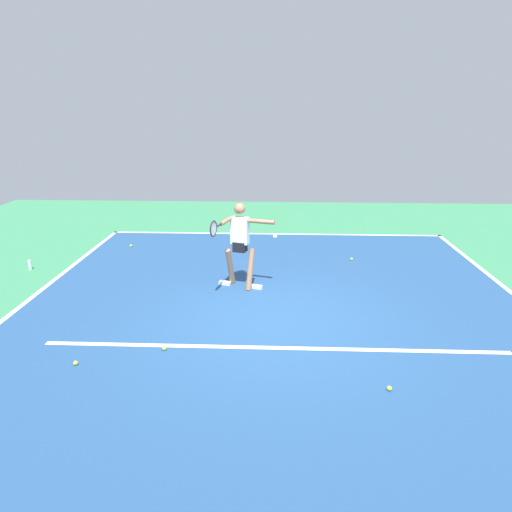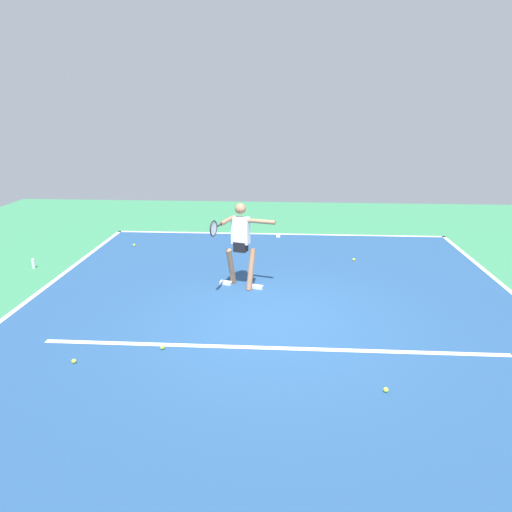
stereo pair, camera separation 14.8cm
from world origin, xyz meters
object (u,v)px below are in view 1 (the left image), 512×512
object	(u,v)px
water_bottle	(30,265)
tennis_ball_near_player	(352,259)
tennis_ball_by_baseline	(389,388)
tennis_player	(240,241)
tennis_ball_centre_court	(164,348)
tennis_ball_by_sideline	(131,246)
tennis_ball_near_service_line	(76,363)

from	to	relation	value
water_bottle	tennis_ball_near_player	bearing A→B (deg)	-172.57
tennis_ball_by_baseline	water_bottle	size ratio (longest dim) A/B	0.30
tennis_player	tennis_ball_by_baseline	xyz separation A→B (m)	(-2.17, 3.42, -0.95)
tennis_ball_by_baseline	tennis_ball_centre_court	bearing A→B (deg)	-15.88
tennis_ball_near_player	tennis_ball_by_baseline	distance (m)	5.23
tennis_ball_centre_court	tennis_ball_near_player	size ratio (longest dim) A/B	1.00
tennis_player	tennis_ball_near_player	xyz separation A→B (m)	(-2.51, -1.79, -0.95)
tennis_ball_by_baseline	tennis_ball_near_player	bearing A→B (deg)	-93.66
tennis_player	tennis_ball_centre_court	xyz separation A→B (m)	(0.94, 2.54, -0.95)
tennis_ball_by_sideline	tennis_ball_centre_court	bearing A→B (deg)	112.02
tennis_ball_by_sideline	water_bottle	xyz separation A→B (m)	(1.72, 1.80, 0.08)
tennis_player	tennis_ball_centre_court	world-z (taller)	tennis_player
tennis_ball_by_baseline	tennis_ball_by_sideline	size ratio (longest dim) A/B	1.00
tennis_ball_centre_court	tennis_ball_by_sideline	bearing A→B (deg)	-67.98
tennis_ball_centre_court	tennis_ball_by_sideline	distance (m)	5.59
tennis_ball_near_player	tennis_ball_near_service_line	size ratio (longest dim) A/B	1.00
tennis_player	water_bottle	bearing A→B (deg)	5.61
tennis_ball_near_service_line	water_bottle	size ratio (longest dim) A/B	0.30
water_bottle	tennis_ball_centre_court	bearing A→B (deg)	138.44
tennis_player	tennis_ball_by_sideline	size ratio (longest dim) A/B	26.14
tennis_ball_centre_court	tennis_ball_by_baseline	bearing A→B (deg)	164.12
tennis_player	tennis_ball_by_sideline	xyz separation A→B (m)	(3.04, -2.64, -0.95)
tennis_ball_near_player	water_bottle	world-z (taller)	water_bottle
tennis_player	tennis_ball_centre_court	bearing A→B (deg)	85.37
tennis_ball_near_player	tennis_ball_near_service_line	xyz separation A→B (m)	(4.60, 4.79, 0.00)
tennis_player	tennis_ball_near_service_line	distance (m)	3.78
tennis_player	tennis_ball_near_service_line	xyz separation A→B (m)	(2.09, 3.00, -0.95)
tennis_ball_near_player	tennis_player	bearing A→B (deg)	35.58
tennis_ball_near_service_line	tennis_ball_by_sideline	xyz separation A→B (m)	(0.94, -5.64, 0.00)
tennis_ball_by_sideline	tennis_ball_by_baseline	bearing A→B (deg)	130.65
tennis_player	water_bottle	size ratio (longest dim) A/B	7.84
tennis_ball_centre_court	tennis_ball_by_sideline	xyz separation A→B (m)	(2.09, -5.18, 0.00)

